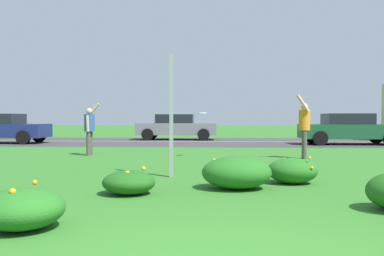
{
  "coord_description": "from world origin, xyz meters",
  "views": [
    {
      "loc": [
        -0.02,
        -3.2,
        1.25
      ],
      "look_at": [
        -0.78,
        9.75,
        0.94
      ],
      "focal_mm": 39.91,
      "sensor_mm": 36.0,
      "label": 1
    }
  ],
  "objects": [
    {
      "name": "daylily_clump_mid_left",
      "position": [
        -2.2,
        1.42,
        0.23
      ],
      "size": [
        0.95,
        0.96,
        0.49
      ],
      "color": "#23661E",
      "rests_on": "ground"
    },
    {
      "name": "highway_strip",
      "position": [
        0.0,
        19.08,
        0.0
      ],
      "size": [
        120.0,
        8.59,
        0.01
      ],
      "primitive_type": "cube",
      "color": "#38383A",
      "rests_on": "ground"
    },
    {
      "name": "person_thrower_blue_shirt",
      "position": [
        -4.25,
        10.72,
        0.95
      ],
      "size": [
        0.48,
        0.5,
        1.75
      ],
      "color": "#2D4C9E",
      "rests_on": "ground"
    },
    {
      "name": "daylily_clump_front_left",
      "position": [
        1.41,
        4.97,
        0.24
      ],
      "size": [
        0.95,
        0.82,
        0.54
      ],
      "color": "#23661E",
      "rests_on": "ground"
    },
    {
      "name": "frisbee_pale_blue",
      "position": [
        -0.47,
        10.24,
        1.4
      ],
      "size": [
        0.26,
        0.25,
        0.07
      ],
      "color": "#ADD6E5"
    },
    {
      "name": "ground_plane",
      "position": [
        0.0,
        9.54,
        0.0
      ],
      "size": [
        120.0,
        120.0,
        0.0
      ],
      "primitive_type": "plane",
      "color": "#2D6B23"
    },
    {
      "name": "daylily_clump_front_center",
      "position": [
        0.33,
        4.29,
        0.29
      ],
      "size": [
        1.22,
        1.02,
        0.58
      ],
      "color": "#23661E",
      "rests_on": "ground"
    },
    {
      "name": "sign_post_near_path",
      "position": [
        -0.98,
        5.73,
        1.3
      ],
      "size": [
        0.07,
        0.1,
        2.6
      ],
      "color": "#93969B",
      "rests_on": "ground"
    },
    {
      "name": "car_dark_green_center_right",
      "position": [
        6.15,
        17.15,
        0.74
      ],
      "size": [
        4.5,
        2.0,
        1.45
      ],
      "color": "#194C2D",
      "rests_on": "ground"
    },
    {
      "name": "daylily_clump_front_right",
      "position": [
        -1.45,
        3.66,
        0.2
      ],
      "size": [
        0.87,
        0.84,
        0.44
      ],
      "color": "#1E5619",
      "rests_on": "ground"
    },
    {
      "name": "car_navy_leftmost",
      "position": [
        -10.67,
        17.15,
        0.74
      ],
      "size": [
        4.5,
        2.0,
        1.45
      ],
      "color": "navy",
      "rests_on": "ground"
    },
    {
      "name": "person_catcher_orange_shirt",
      "position": [
        2.64,
        9.98,
        1.02
      ],
      "size": [
        0.45,
        0.5,
        1.96
      ],
      "color": "orange",
      "rests_on": "ground"
    },
    {
      "name": "car_gray_center_left",
      "position": [
        -2.33,
        21.02,
        0.74
      ],
      "size": [
        4.5,
        2.0,
        1.45
      ],
      "color": "slate",
      "rests_on": "ground"
    },
    {
      "name": "highway_center_stripe",
      "position": [
        0.0,
        19.08,
        0.01
      ],
      "size": [
        120.0,
        0.16,
        0.0
      ],
      "primitive_type": "cube",
      "color": "yellow",
      "rests_on": "ground"
    }
  ]
}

